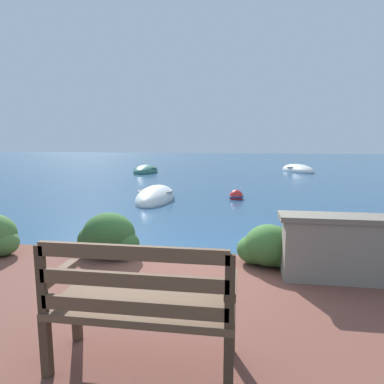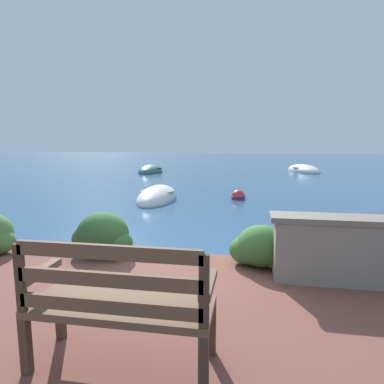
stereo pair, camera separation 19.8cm
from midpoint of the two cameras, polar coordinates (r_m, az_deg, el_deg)
name	(u,v)px [view 1 (the left image)]	position (r m, az deg, el deg)	size (l,w,h in m)	color
ground_plane	(194,268)	(4.88, -0.89, -12.52)	(80.00, 80.00, 0.00)	navy
park_bench	(140,303)	(2.42, -11.09, -17.66)	(1.26, 0.48, 0.93)	#433123
hedge_clump_left	(108,238)	(4.75, -14.96, -7.36)	(0.88, 0.63, 0.60)	#2D5628
hedge_clump_centre	(268,248)	(4.37, 11.27, -9.12)	(0.76, 0.55, 0.52)	#38662D
rowboat_nearest	(156,198)	(10.17, -6.65, -0.96)	(1.08, 2.64, 0.71)	silver
rowboat_mid	(146,171)	(18.59, -8.03, 3.42)	(1.20, 2.31, 0.72)	#336B5B
rowboat_far	(298,170)	(19.96, 16.94, 3.49)	(2.10, 2.99, 0.70)	silver
mooring_buoy	(236,196)	(10.36, 6.83, -0.74)	(0.45, 0.45, 0.41)	red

